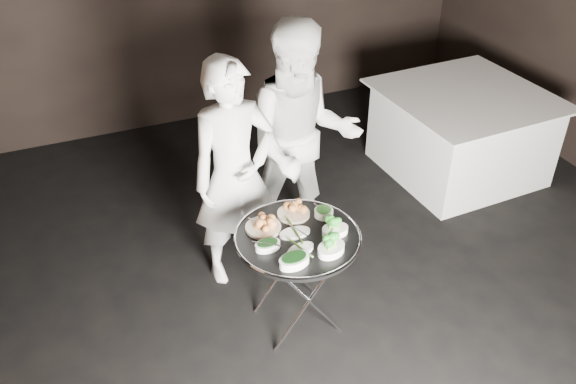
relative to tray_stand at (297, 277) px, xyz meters
name	(u,v)px	position (x,y,z in m)	size (l,w,h in m)	color
floor	(348,351)	(0.20, -0.35, -0.42)	(6.00, 7.00, 0.05)	black
tray_stand	(297,277)	(0.00, 0.00, 0.00)	(0.48, 0.40, 0.70)	silver
serving_tray	(298,237)	(0.00, 0.00, 0.32)	(0.78, 0.78, 0.04)	black
potato_plate_a	(263,224)	(-0.17, 0.15, 0.36)	(0.23, 0.23, 0.08)	beige
potato_plate_b	(293,211)	(0.06, 0.21, 0.36)	(0.21, 0.21, 0.08)	beige
greens_bowl	(324,212)	(0.24, 0.13, 0.36)	(0.12, 0.12, 0.07)	white
asparagus_plate_a	(295,232)	(-0.01, 0.02, 0.34)	(0.20, 0.12, 0.04)	white
asparagus_plate_b	(300,249)	(-0.04, -0.14, 0.34)	(0.21, 0.15, 0.04)	white
spinach_bowl_a	(268,245)	(-0.21, -0.04, 0.36)	(0.16, 0.10, 0.06)	white
spinach_bowl_b	(294,259)	(-0.12, -0.23, 0.36)	(0.21, 0.15, 0.08)	white
broccoli_bowl_a	(335,229)	(0.22, -0.06, 0.36)	(0.17, 0.12, 0.07)	white
broccoli_bowl_b	(331,248)	(0.12, -0.22, 0.36)	(0.22, 0.19, 0.08)	white
serving_utensils	(296,223)	(0.02, 0.07, 0.37)	(0.57, 0.42, 0.01)	silver
waiter_left	(234,175)	(-0.18, 0.64, 0.43)	(0.60, 0.40, 1.65)	white
waiter_right	(302,142)	(0.38, 0.79, 0.49)	(0.86, 0.67, 1.77)	white
dining_table	(460,133)	(2.12, 1.18, -0.01)	(1.35, 1.35, 0.77)	white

